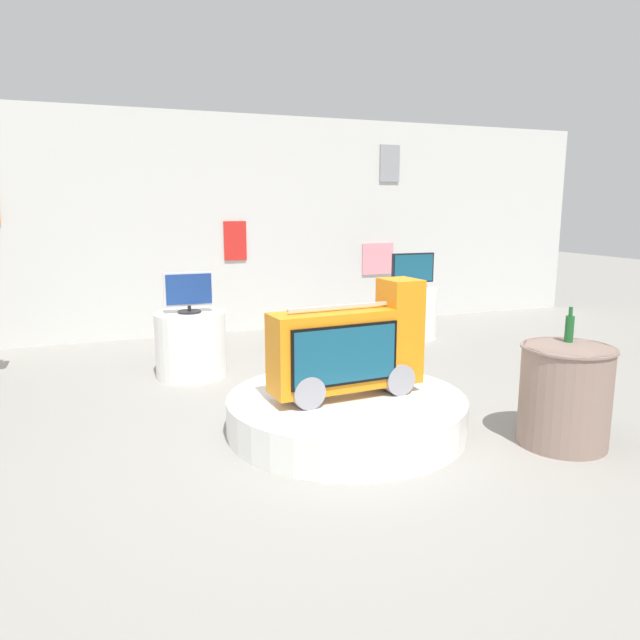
% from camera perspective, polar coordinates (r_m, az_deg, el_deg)
% --- Properties ---
extents(ground_plane, '(30.00, 30.00, 0.00)m').
position_cam_1_polar(ground_plane, '(4.35, 1.04, -12.33)').
color(ground_plane, gray).
extents(back_wall_display, '(11.76, 0.13, 2.90)m').
position_cam_1_polar(back_wall_display, '(8.12, -10.67, 8.86)').
color(back_wall_display, silver).
rests_on(back_wall_display, ground).
extents(main_display_pedestal, '(1.84, 1.84, 0.28)m').
position_cam_1_polar(main_display_pedestal, '(4.66, 2.52, -8.89)').
color(main_display_pedestal, white).
rests_on(main_display_pedestal, ground).
extents(novelty_firetruck_tv, '(1.21, 0.43, 0.88)m').
position_cam_1_polar(novelty_firetruck_tv, '(4.52, 2.88, -2.92)').
color(novelty_firetruck_tv, gray).
rests_on(novelty_firetruck_tv, main_display_pedestal).
extents(display_pedestal_left_rear, '(0.71, 0.71, 0.66)m').
position_cam_1_polar(display_pedestal_left_rear, '(6.18, -12.27, -2.31)').
color(display_pedestal_left_rear, white).
rests_on(display_pedestal_left_rear, ground).
extents(tv_on_left_rear, '(0.49, 0.23, 0.41)m').
position_cam_1_polar(tv_on_left_rear, '(6.07, -12.47, 2.64)').
color(tv_on_left_rear, black).
rests_on(tv_on_left_rear, display_pedestal_left_rear).
extents(display_pedestal_center_rear, '(0.65, 0.65, 0.66)m').
position_cam_1_polar(display_pedestal_center_rear, '(7.88, 8.75, 0.67)').
color(display_pedestal_center_rear, white).
rests_on(display_pedestal_center_rear, ground).
extents(tv_on_center_rear, '(0.59, 0.23, 0.46)m').
position_cam_1_polar(tv_on_center_rear, '(7.80, 8.89, 4.77)').
color(tv_on_center_rear, black).
rests_on(tv_on_center_rear, display_pedestal_center_rear).
extents(side_table_round, '(0.66, 0.66, 0.73)m').
position_cam_1_polar(side_table_round, '(4.67, 22.40, -6.64)').
color(side_table_round, gray).
rests_on(side_table_round, ground).
extents(bottle_on_side_table, '(0.06, 0.06, 0.26)m').
position_cam_1_polar(bottle_on_side_table, '(4.72, 22.78, -0.70)').
color(bottle_on_side_table, '#195926').
rests_on(bottle_on_side_table, side_table_round).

